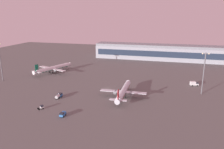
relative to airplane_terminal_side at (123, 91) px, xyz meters
name	(u,v)px	position (x,y,z in m)	size (l,w,h in m)	color
ground_plane	(107,89)	(-13.50, 11.95, -3.52)	(416.00, 416.00, 0.00)	#605E5B
terminal_building	(164,52)	(17.83, 122.70, 4.58)	(149.38, 22.40, 16.40)	#9EA3AD
airplane_terminal_side	(123,91)	(0.00, 0.00, 0.00)	(28.18, 36.24, 9.30)	silver
airplane_far_stand	(53,68)	(-70.66, 40.10, 0.26)	(29.59, 37.56, 10.00)	white
pushback_tug	(42,107)	(-37.86, -28.92, -2.45)	(3.32, 3.53, 2.05)	white
maintenance_van	(63,114)	(-22.94, -33.92, -2.34)	(2.10, 4.19, 2.25)	#3372BF
catering_truck	(194,84)	(43.26, 34.24, -1.94)	(6.11, 4.06, 3.05)	white
fuel_truck	(59,96)	(-36.97, -11.77, -2.15)	(2.66, 6.40, 2.35)	#3372BF
apron_light_east	(0,60)	(-95.16, 9.21, 12.52)	(4.80, 0.90, 28.32)	slate
apron_light_central	(204,71)	(46.54, 18.18, 11.46)	(4.80, 0.90, 26.26)	slate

